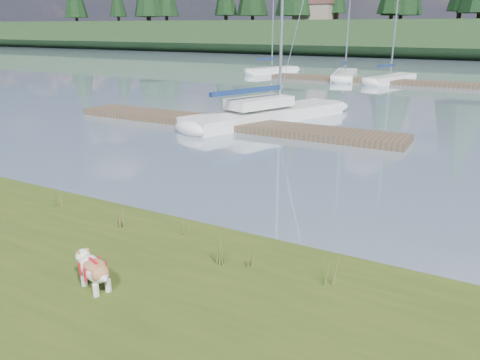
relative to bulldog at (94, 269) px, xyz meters
The scene contains 17 objects.
ground 34.58m from the bulldog, 92.29° to the left, with size 200.00×200.00×0.00m, color #8093A7.
ridge 77.58m from the bulldog, 91.02° to the left, with size 200.00×20.00×5.00m, color #1C3117.
bulldog is the anchor object (origin of this frame).
sailboat_main 16.81m from the bulldog, 103.98° to the left, with size 5.64×10.20×14.51m.
dock_near 14.58m from the bulldog, 111.67° to the left, with size 16.00×2.00×0.30m, color #4C3D2C.
dock_far 34.55m from the bulldog, 88.97° to the left, with size 26.00×2.20×0.30m, color #4C3D2C.
sailboat_bg_0 40.48m from the bulldog, 110.20° to the left, with size 3.73×6.53×9.66m.
sailboat_bg_1 37.82m from the bulldog, 100.42° to the left, with size 3.55×8.90×12.95m.
sailboat_bg_2 35.68m from the bulldog, 93.74° to the left, with size 3.34×7.35×10.95m.
weed_0 2.35m from the bulldog, 123.34° to the left, with size 0.17×0.14×0.71m.
weed_1 2.39m from the bulldog, 87.93° to the left, with size 0.17×0.14×0.46m.
weed_2 2.13m from the bulldog, 51.07° to the left, with size 0.17×0.14×0.65m.
weed_3 4.07m from the bulldog, 147.16° to the left, with size 0.17×0.14×0.60m.
weed_4 2.59m from the bulldog, 43.93° to the left, with size 0.17×0.14×0.36m.
weed_5 3.82m from the bulldog, 29.97° to the left, with size 0.17×0.14×0.66m.
mud_lip 3.31m from the bulldog, 115.15° to the left, with size 60.00×0.50×0.14m, color #33281C.
house_0 78.40m from the bulldog, 107.42° to the left, with size 6.30×5.30×4.65m.
Camera 1 is at (6.60, -9.25, 4.37)m, focal length 35.00 mm.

